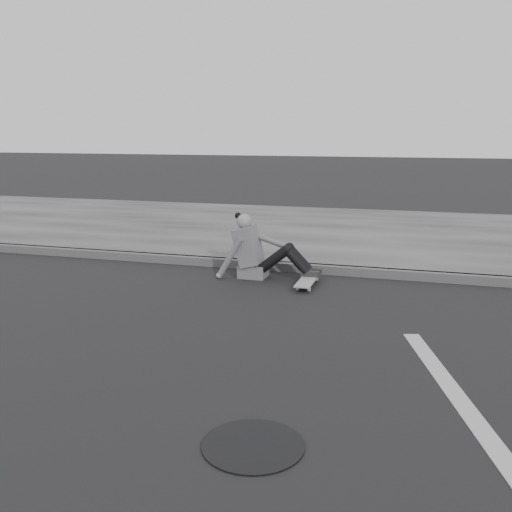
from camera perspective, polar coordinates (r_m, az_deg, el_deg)
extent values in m
plane|color=black|center=(5.99, -8.92, -6.75)|extent=(80.00, 80.00, 0.00)
cube|color=#444444|center=(8.28, -1.38, -0.78)|extent=(24.00, 0.16, 0.12)
cube|color=#3E3E3E|center=(11.14, 3.33, 2.62)|extent=(24.00, 6.00, 0.12)
cylinder|color=black|center=(3.79, -0.30, -18.40)|extent=(0.66, 0.66, 0.01)
cylinder|color=gray|center=(7.12, 4.17, -3.28)|extent=(0.03, 0.05, 0.05)
cylinder|color=gray|center=(7.10, 5.36, -3.36)|extent=(0.03, 0.05, 0.05)
cylinder|color=gray|center=(7.62, 5.00, -2.26)|extent=(0.03, 0.05, 0.05)
cylinder|color=gray|center=(7.59, 6.11, -2.33)|extent=(0.03, 0.05, 0.05)
cube|color=#2C2C2F|center=(7.10, 4.77, -3.10)|extent=(0.16, 0.04, 0.03)
cube|color=#2C2C2F|center=(7.60, 5.56, -2.09)|extent=(0.16, 0.04, 0.03)
cube|color=gray|center=(7.34, 5.18, -2.39)|extent=(0.20, 0.78, 0.02)
cube|color=#575759|center=(7.76, -0.27, -1.45)|extent=(0.36, 0.34, 0.18)
cube|color=#575759|center=(7.71, -0.77, 1.04)|extent=(0.37, 0.40, 0.57)
cube|color=#575759|center=(7.72, -1.69, 1.96)|extent=(0.14, 0.30, 0.20)
cylinder|color=gray|center=(7.68, -1.13, 2.81)|extent=(0.09, 0.09, 0.08)
sphere|color=gray|center=(7.66, -1.20, 3.48)|extent=(0.20, 0.20, 0.20)
sphere|color=black|center=(7.70, -1.80, 4.04)|extent=(0.09, 0.09, 0.09)
cylinder|color=black|center=(7.55, 1.83, -0.33)|extent=(0.43, 0.13, 0.39)
cylinder|color=black|center=(7.72, 2.17, -0.05)|extent=(0.43, 0.13, 0.39)
cylinder|color=black|center=(7.48, 4.06, -0.51)|extent=(0.35, 0.11, 0.36)
cylinder|color=black|center=(7.65, 4.34, -0.22)|extent=(0.35, 0.11, 0.36)
sphere|color=black|center=(7.48, 3.06, 0.60)|extent=(0.13, 0.13, 0.13)
sphere|color=black|center=(7.65, 3.37, 0.86)|extent=(0.13, 0.13, 0.13)
cube|color=#262626|center=(7.48, 5.42, -1.77)|extent=(0.24, 0.08, 0.07)
cube|color=#262626|center=(7.66, 5.68, -1.45)|extent=(0.24, 0.08, 0.07)
cylinder|color=#575759|center=(7.60, -2.67, -0.22)|extent=(0.38, 0.08, 0.58)
sphere|color=gray|center=(7.70, -3.73, -1.98)|extent=(0.08, 0.08, 0.08)
cylinder|color=#575759|center=(7.78, 1.27, 1.59)|extent=(0.48, 0.08, 0.21)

